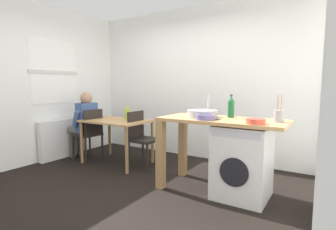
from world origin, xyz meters
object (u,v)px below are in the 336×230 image
Objects in this scene: colander at (256,121)px; mixing_bowl at (205,117)px; washing_machine at (242,162)px; chair_person_seat at (90,131)px; vase at (127,114)px; dining_table at (117,126)px; bottle_tall_green at (231,107)px; utensil_crock at (279,116)px; seated_person at (84,121)px; chair_opposite at (141,136)px.

mixing_bowl is at bearing 178.02° from colander.
washing_machine is 4.30× the size of colander.
chair_person_seat is at bearing 173.19° from colander.
washing_machine is at bearing -9.36° from vase.
dining_table is 2.03m from bottle_tall_green.
washing_machine is 0.59m from colander.
chair_person_seat reaches higher than dining_table.
bottle_tall_green reaches higher than mixing_bowl.
utensil_crock is at bearing 18.22° from mixing_bowl.
colander is at bearing -123.70° from utensil_crock.
bottle_tall_green is at bearing 64.31° from mixing_bowl.
seated_person is 4.19× the size of bottle_tall_green.
utensil_crock is at bearing 8.10° from washing_machine.
dining_table is at bearing -146.31° from vase.
utensil_crock is at bearing -87.48° from seated_person.
chair_opposite is 1.05× the size of washing_machine.
chair_person_seat is at bearing 178.51° from utensil_crock.
bottle_tall_green reaches higher than washing_machine.
colander reaches higher than chair_opposite.
dining_table is at bearing 178.12° from bottle_tall_green.
colander is 0.95× the size of vase.
utensil_crock is at bearing -87.35° from chair_person_seat.
seated_person is at bearing 178.38° from utensil_crock.
seated_person is 3.30m from utensil_crock.
utensil_crock reaches higher than bottle_tall_green.
chair_opposite reaches higher than dining_table.
washing_machine is 0.68m from mixing_bowl.
chair_person_seat is at bearing -163.55° from vase.
utensil_crock is 2.44m from vase.
colander is (1.92, -0.51, 0.44)m from chair_opposite.
utensil_crock is (0.76, 0.25, 0.03)m from mixing_bowl.
dining_table is at bearing 169.20° from colander.
dining_table is 1.28× the size of washing_machine.
mixing_bowl is at bearing 69.92° from chair_opposite.
bottle_tall_green reaches higher than seated_person.
chair_opposite is 2.16m from utensil_crock.
colander is at bearing -92.53° from seated_person.
mixing_bowl is (1.81, -0.44, 0.31)m from dining_table.
mixing_bowl is 0.76× the size of utensil_crock.
vase is at bearing 33.69° from dining_table.
chair_person_seat is 4.50× the size of colander.
bottle_tall_green is (1.99, -0.07, 0.41)m from dining_table.
utensil_crock reaches higher than dining_table.
dining_table is at bearing -74.93° from chair_person_seat.
seated_person is 2.93m from washing_machine.
washing_machine is at bearing -39.14° from bottle_tall_green.
seated_person is 4.01× the size of utensil_crock.
chair_opposite is (1.02, 0.16, 0.00)m from chair_person_seat.
washing_machine is 0.68m from bottle_tall_green.
utensil_crock reaches higher than chair_opposite.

